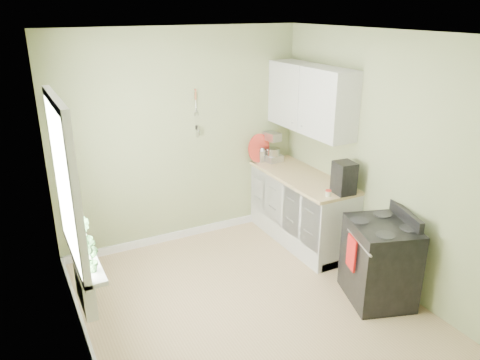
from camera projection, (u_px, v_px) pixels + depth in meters
name	position (u px, v px, depth m)	size (l,w,h in m)	color
floor	(250.00, 309.00, 4.81)	(3.20, 3.60, 0.02)	tan
ceiling	(253.00, 32.00, 3.85)	(3.20, 3.60, 0.02)	white
wall_back	(181.00, 139.00, 5.83)	(3.20, 0.02, 2.70)	#929D6B
wall_left	(70.00, 220.00, 3.63)	(0.02, 3.60, 2.70)	#929D6B
wall_right	(382.00, 160.00, 5.03)	(0.02, 3.60, 2.70)	#929D6B
base_cabinets	(301.00, 210.00, 6.05)	(0.60, 1.60, 0.87)	silver
countertop	(302.00, 177.00, 5.88)	(0.64, 1.60, 0.04)	tan
upper_cabinets	(310.00, 99.00, 5.69)	(0.35, 1.40, 0.80)	silver
window	(64.00, 184.00, 3.82)	(0.06, 1.14, 1.44)	white
window_sill	(83.00, 254.00, 4.09)	(0.18, 1.14, 0.04)	white
radiator	(85.00, 289.00, 4.15)	(0.12, 0.50, 0.35)	white
wall_utensils	(196.00, 121.00, 5.82)	(0.02, 0.14, 0.58)	tan
stove	(380.00, 261.00, 4.83)	(0.81, 0.85, 0.98)	black
stand_mixer	(270.00, 147.00, 6.41)	(0.26, 0.39, 0.44)	#B2B2B7
kettle	(262.00, 154.00, 6.36)	(0.20, 0.12, 0.20)	silver
coffee_maker	(344.00, 179.00, 5.26)	(0.23, 0.25, 0.37)	black
red_tray	(259.00, 148.00, 6.31)	(0.39, 0.39, 0.02)	red
jar	(328.00, 193.00, 5.22)	(0.07, 0.07, 0.07)	beige
plant_a	(91.00, 256.00, 3.72)	(0.16, 0.11, 0.30)	#386933
plant_b	(83.00, 236.00, 4.01)	(0.18, 0.14, 0.32)	#386933
plant_c	(74.00, 219.00, 4.38)	(0.16, 0.16, 0.28)	#386933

